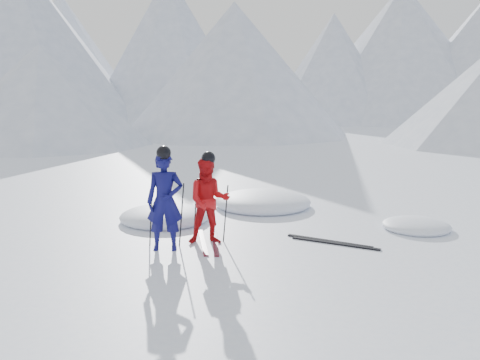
{
  "coord_description": "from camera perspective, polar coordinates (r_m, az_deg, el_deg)",
  "views": [
    {
      "loc": [
        -1.05,
        -9.45,
        2.77
      ],
      "look_at": [
        -1.77,
        0.5,
        1.1
      ],
      "focal_mm": 38.0,
      "sensor_mm": 36.0,
      "label": 1
    }
  ],
  "objects": [
    {
      "name": "mountain_range",
      "position": [
        45.44,
        13.1,
        14.25
      ],
      "size": [
        106.15,
        62.94,
        15.53
      ],
      "color": "#B2BCD1",
      "rests_on": "ground"
    },
    {
      "name": "pole_blue_left",
      "position": [
        9.47,
        -9.97,
        -3.92
      ],
      "size": [
        0.12,
        0.08,
        1.19
      ],
      "primitive_type": "cylinder",
      "rotation": [
        0.05,
        0.08,
        0.0
      ],
      "color": "black",
      "rests_on": "ground"
    },
    {
      "name": "pole_red_right",
      "position": [
        9.69,
        -1.63,
        -3.76
      ],
      "size": [
        0.11,
        0.08,
        1.09
      ],
      "primitive_type": "cylinder",
      "rotation": [
        -0.05,
        0.08,
        0.0
      ],
      "color": "black",
      "rests_on": "ground"
    },
    {
      "name": "ski_worn_right",
      "position": [
        9.7,
        -2.77,
        -7.0
      ],
      "size": [
        0.33,
        1.7,
        0.03
      ],
      "primitive_type": "cube",
      "rotation": [
        0.0,
        0.0,
        0.14
      ],
      "color": "black",
      "rests_on": "ground"
    },
    {
      "name": "skier_blue",
      "position": [
        9.2,
        -8.43,
        -2.38
      ],
      "size": [
        0.7,
        0.5,
        1.78
      ],
      "primitive_type": "imported",
      "rotation": [
        0.0,
        0.0,
        0.11
      ],
      "color": "#0D0D4E",
      "rests_on": "ground"
    },
    {
      "name": "pole_blue_right",
      "position": [
        9.45,
        -6.58,
        -3.87
      ],
      "size": [
        0.12,
        0.07,
        1.19
      ],
      "primitive_type": "cylinder",
      "rotation": [
        -0.04,
        0.08,
        0.0
      ],
      "color": "black",
      "rests_on": "ground"
    },
    {
      "name": "ski_loose_a",
      "position": [
        9.92,
        9.96,
        -6.77
      ],
      "size": [
        1.57,
        0.83,
        0.03
      ],
      "primitive_type": "cube",
      "rotation": [
        0.0,
        0.0,
        1.11
      ],
      "color": "black",
      "rests_on": "ground"
    },
    {
      "name": "ground",
      "position": [
        9.9,
        10.14,
        -6.89
      ],
      "size": [
        160.0,
        160.0,
        0.0
      ],
      "primitive_type": "plane",
      "color": "white",
      "rests_on": "ground"
    },
    {
      "name": "ski_worn_left",
      "position": [
        9.73,
        -4.18,
        -6.96
      ],
      "size": [
        0.45,
        1.68,
        0.03
      ],
      "primitive_type": "cube",
      "rotation": [
        0.0,
        0.0,
        0.21
      ],
      "color": "black",
      "rests_on": "ground"
    },
    {
      "name": "snow_lumps",
      "position": [
        11.93,
        1.98,
        -3.93
      ],
      "size": [
        8.64,
        6.52,
        0.53
      ],
      "color": "white",
      "rests_on": "ground"
    },
    {
      "name": "pole_red_left",
      "position": [
        9.86,
        -5.04,
        -3.56
      ],
      "size": [
        0.11,
        0.09,
        1.09
      ],
      "primitive_type": "cylinder",
      "rotation": [
        0.06,
        0.08,
        0.0
      ],
      "color": "black",
      "rests_on": "ground"
    },
    {
      "name": "skier_red",
      "position": [
        9.52,
        -3.52,
        -2.33
      ],
      "size": [
        0.89,
        0.75,
        1.64
      ],
      "primitive_type": "imported",
      "rotation": [
        0.0,
        0.0,
        0.18
      ],
      "color": "red",
      "rests_on": "ground"
    },
    {
      "name": "ski_loose_b",
      "position": [
        9.79,
        10.64,
        -7.01
      ],
      "size": [
        1.59,
        0.78,
        0.03
      ],
      "primitive_type": "cube",
      "rotation": [
        0.0,
        0.0,
        1.15
      ],
      "color": "black",
      "rests_on": "ground"
    }
  ]
}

